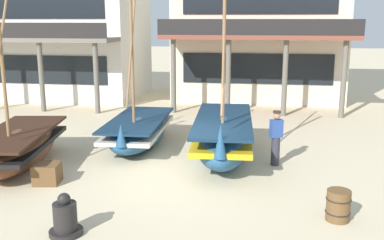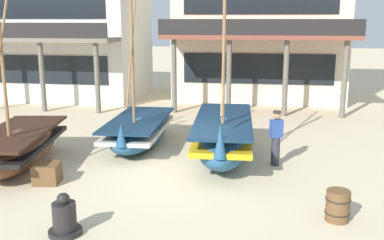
{
  "view_description": "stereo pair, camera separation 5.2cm",
  "coord_description": "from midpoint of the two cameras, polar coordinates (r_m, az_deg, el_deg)",
  "views": [
    {
      "loc": [
        1.97,
        -11.89,
        4.36
      ],
      "look_at": [
        0.0,
        1.0,
        1.4
      ],
      "focal_mm": 41.75,
      "sensor_mm": 36.0,
      "label": 1
    },
    {
      "loc": [
        2.02,
        -11.88,
        4.36
      ],
      "look_at": [
        0.0,
        1.0,
        1.4
      ],
      "focal_mm": 41.75,
      "sensor_mm": 36.0,
      "label": 2
    }
  ],
  "objects": [
    {
      "name": "ground_plane",
      "position": [
        12.81,
        -0.8,
        -7.1
      ],
      "size": [
        120.0,
        120.0,
        0.0
      ],
      "primitive_type": "plane",
      "color": "beige"
    },
    {
      "name": "cargo_crate",
      "position": [
        12.78,
        -18.12,
        -6.52
      ],
      "size": [
        0.75,
        0.75,
        0.55
      ],
      "primitive_type": "cube",
      "rotation": [
        0.0,
        0.0,
        0.15
      ],
      "color": "brown",
      "rests_on": "ground"
    },
    {
      "name": "fisherman_by_hull",
      "position": [
        13.69,
        10.56,
        -2.35
      ],
      "size": [
        0.42,
        0.35,
        1.68
      ],
      "color": "#33333D",
      "rests_on": "ground"
    },
    {
      "name": "fishing_boat_near_left",
      "position": [
        15.63,
        -6.98,
        -1.37
      ],
      "size": [
        1.87,
        4.51,
        5.84
      ],
      "color": "#23517A",
      "rests_on": "ground"
    },
    {
      "name": "harbor_building_main",
      "position": [
        25.32,
        8.54,
        14.83
      ],
      "size": [
        9.35,
        7.92,
        10.68
      ],
      "color": "beige",
      "rests_on": "ground"
    },
    {
      "name": "capstan_winch",
      "position": [
        9.75,
        -16.04,
        -12.02
      ],
      "size": [
        0.7,
        0.7,
        0.91
      ],
      "color": "black",
      "rests_on": "ground"
    },
    {
      "name": "wooden_barrel",
      "position": [
        10.49,
        18.04,
        -10.33
      ],
      "size": [
        0.56,
        0.56,
        0.7
      ],
      "color": "brown",
      "rests_on": "ground"
    },
    {
      "name": "harbor_building_annex",
      "position": [
        27.25,
        -16.94,
        10.33
      ],
      "size": [
        9.94,
        8.47,
        6.89
      ],
      "color": "white",
      "rests_on": "ground"
    },
    {
      "name": "fishing_boat_far_right",
      "position": [
        14.31,
        -21.48,
        -3.24
      ],
      "size": [
        2.4,
        4.64,
        5.77
      ],
      "color": "brown",
      "rests_on": "ground"
    },
    {
      "name": "fishing_boat_centre_large",
      "position": [
        14.13,
        3.89,
        -2.12
      ],
      "size": [
        2.01,
        5.24,
        5.87
      ],
      "color": "#23517A",
      "rests_on": "ground"
    }
  ]
}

